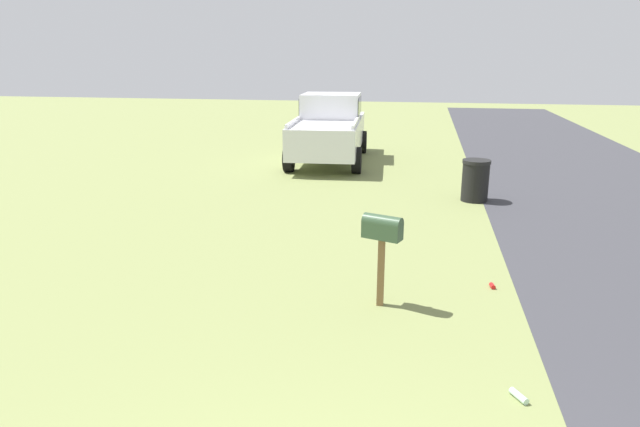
{
  "coord_description": "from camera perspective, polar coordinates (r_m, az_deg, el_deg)",
  "views": [
    {
      "loc": [
        -1.6,
        -0.27,
        3.26
      ],
      "look_at": [
        5.61,
        1.09,
        1.17
      ],
      "focal_mm": 31.11,
      "sensor_mm": 36.0,
      "label": 1
    }
  ],
  "objects": [
    {
      "name": "trash_bin",
      "position": [
        13.33,
        15.69,
        3.31
      ],
      "size": [
        0.64,
        0.64,
        0.96
      ],
      "color": "black",
      "rests_on": "ground"
    },
    {
      "name": "litter_bottle_midfield_a",
      "position": [
        6.07,
        19.77,
        -17.25
      ],
      "size": [
        0.22,
        0.17,
        0.07
      ],
      "primitive_type": "cylinder",
      "rotation": [
        0.0,
        1.57,
        0.54
      ],
      "color": "#B2D8BF",
      "rests_on": "ground"
    },
    {
      "name": "pickup_truck",
      "position": [
        17.87,
        1.01,
        8.99
      ],
      "size": [
        5.47,
        2.5,
        2.09
      ],
      "rotation": [
        0.0,
        0.0,
        0.06
      ],
      "color": "silver",
      "rests_on": "ground"
    },
    {
      "name": "mailbox",
      "position": [
        7.31,
        6.41,
        -2.07
      ],
      "size": [
        0.37,
        0.56,
        1.27
      ],
      "rotation": [
        0.0,
        0.0,
        -0.36
      ],
      "color": "brown",
      "rests_on": "ground"
    },
    {
      "name": "litter_can_by_mailbox",
      "position": [
        8.52,
        17.3,
        -7.12
      ],
      "size": [
        0.13,
        0.09,
        0.07
      ],
      "primitive_type": "cylinder",
      "rotation": [
        0.0,
        1.57,
        3.33
      ],
      "color": "red",
      "rests_on": "ground"
    }
  ]
}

